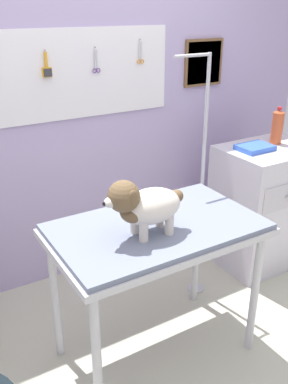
{
  "coord_description": "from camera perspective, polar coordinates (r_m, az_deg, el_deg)",
  "views": [
    {
      "loc": [
        -1.06,
        -1.36,
        1.85
      ],
      "look_at": [
        -0.06,
        0.31,
        0.99
      ],
      "focal_mm": 40.02,
      "sensor_mm": 36.0,
      "label": 1
    }
  ],
  "objects": [
    {
      "name": "dog",
      "position": [
        1.99,
        -0.06,
        -1.75
      ],
      "size": [
        0.42,
        0.2,
        0.3
      ],
      "color": "silver",
      "rests_on": "grooming_table"
    },
    {
      "name": "supply_tray",
      "position": [
        3.08,
        14.57,
        5.75
      ],
      "size": [
        0.24,
        0.18,
        0.04
      ],
      "color": "blue",
      "rests_on": "cabinet_right"
    },
    {
      "name": "rear_wall_panel",
      "position": [
        2.93,
        -8.92,
        9.91
      ],
      "size": [
        4.0,
        0.11,
        2.3
      ],
      "color": "#AD9DC8",
      "rests_on": "ground"
    },
    {
      "name": "grooming_table",
      "position": [
        2.2,
        1.7,
        -6.2
      ],
      "size": [
        1.08,
        0.64,
        0.83
      ],
      "color": "#B7B7BC",
      "rests_on": "ground"
    },
    {
      "name": "cabinet_right",
      "position": [
        3.34,
        15.66,
        -1.75
      ],
      "size": [
        0.68,
        0.54,
        0.91
      ],
      "color": "silver",
      "rests_on": "ground"
    },
    {
      "name": "soda_bottle",
      "position": [
        3.25,
        17.33,
        8.3
      ],
      "size": [
        0.08,
        0.08,
        0.27
      ],
      "color": "#BA4E27",
      "rests_on": "cabinet_right"
    },
    {
      "name": "grooming_arm",
      "position": [
        2.74,
        7.53,
        -0.11
      ],
      "size": [
        0.3,
        0.11,
        1.6
      ],
      "color": "#B7B7BC",
      "rests_on": "ground"
    },
    {
      "name": "ground",
      "position": [
        2.54,
        5.13,
        -23.59
      ],
      "size": [
        4.4,
        4.0,
        0.04
      ],
      "primitive_type": "cube",
      "color": "#B7B8A1"
    }
  ]
}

